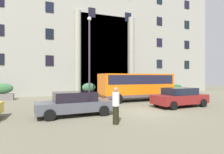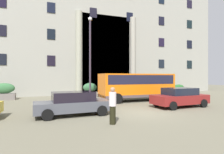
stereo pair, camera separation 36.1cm
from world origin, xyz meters
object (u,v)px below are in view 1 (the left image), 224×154
Objects in this scene: orange_minibus at (136,85)px; bus_stop_sign at (165,83)px; hedge_planter_entrance_left at (2,92)px; hedge_planter_far_west at (176,89)px; hedge_planter_entrance_right at (89,90)px; hedge_planter_far_east at (123,90)px; parked_compact_extra at (75,103)px; scooter_by_planter at (79,102)px; pedestrian_woman_with_bag at (116,105)px; parked_hatchback_near at (180,97)px; lamppost_plaza_centre at (89,52)px.

orange_minibus is 2.83× the size of bus_stop_sign.
hedge_planter_far_west is at bearing -0.06° from hedge_planter_entrance_left.
hedge_planter_entrance_right is 0.78× the size of hedge_planter_entrance_left.
orange_minibus is 3.75× the size of hedge_planter_far_east.
parked_compact_extra is 2.40× the size of scooter_by_planter.
pedestrian_woman_with_bag is at bearing -75.10° from scooter_by_planter.
hedge_planter_entrance_left reaches higher than hedge_planter_far_west.
parked_hatchback_near is at bearing -61.98° from hedge_planter_entrance_right.
hedge_planter_entrance_right is at bearing 125.66° from orange_minibus.
orange_minibus is at bearing -22.80° from hedge_planter_entrance_left.
bus_stop_sign is 5.34m from hedge_planter_far_west.
parked_hatchback_near is at bearing -72.71° from orange_minibus.
hedge_planter_far_east is 4.30m from hedge_planter_entrance_right.
hedge_planter_far_west is 12.31m from parked_hatchback_near.
hedge_planter_far_west is at bearing 92.94° from pedestrian_woman_with_bag.
parked_hatchback_near is 8.18m from parked_compact_extra.
pedestrian_woman_with_bag is at bearing -158.56° from parked_hatchback_near.
hedge_planter_entrance_left is 0.47× the size of parked_hatchback_near.
orange_minibus reaches higher than parked_hatchback_near.
hedge_planter_entrance_left is 9.55m from lamppost_plaza_centre.
parked_hatchback_near is at bearing -118.13° from bus_stop_sign.
hedge_planter_far_east is at bearing -177.06° from hedge_planter_far_west.
pedestrian_woman_with_bag is at bearing -116.23° from hedge_planter_far_east.
hedge_planter_far_west is at bearing 10.37° from lamppost_plaza_centre.
lamppost_plaza_centre is at bearing -102.52° from hedge_planter_entrance_right.
hedge_planter_entrance_right reaches higher than parked_compact_extra.
bus_stop_sign is at bearing -4.12° from lamppost_plaza_centre.
scooter_by_planter is at bearing -160.21° from orange_minibus.
bus_stop_sign is at bearing -32.54° from hedge_planter_far_east.
hedge_planter_entrance_right is at bearing 77.48° from lamppost_plaza_centre.
lamppost_plaza_centre reaches higher than pedestrian_woman_with_bag.
parked_hatchback_near is 7.36m from pedestrian_woman_with_bag.
hedge_planter_entrance_left is (-21.43, 0.02, 0.21)m from hedge_planter_far_west.
orange_minibus reaches higher than hedge_planter_far_east.
hedge_planter_entrance_right is 7.47m from scooter_by_planter.
hedge_planter_far_east is 0.42× the size of parked_hatchback_near.
hedge_planter_far_east is 13.06m from hedge_planter_entrance_left.
hedge_planter_far_west is 18.76m from parked_compact_extra.
bus_stop_sign reaches higher than pedestrian_woman_with_bag.
orange_minibus is 0.84× the size of lamppost_plaza_centre.
hedge_planter_far_east is 0.90× the size of hedge_planter_entrance_left.
scooter_by_planter is (-2.51, -7.03, -0.32)m from hedge_planter_entrance_right.
parked_hatchback_near is 2.33× the size of scooter_by_planter.
hedge_planter_entrance_left is at bearing 141.16° from parked_hatchback_near.
hedge_planter_far_west is 12.69m from hedge_planter_entrance_right.
parked_hatchback_near reaches higher than hedge_planter_far_west.
parked_compact_extra is (-8.17, -0.35, -0.03)m from parked_hatchback_near.
hedge_planter_entrance_right is 0.19× the size of lamppost_plaza_centre.
parked_hatchback_near is 0.53× the size of lamppost_plaza_centre.
parked_compact_extra is 9.02m from lamppost_plaza_centre.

